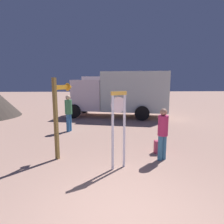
# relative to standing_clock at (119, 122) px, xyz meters

# --- Properties ---
(ground_plane) EXTENTS (80.00, 80.00, 0.00)m
(ground_plane) POSITION_rel_standing_clock_xyz_m (-0.07, -2.13, -1.34)
(ground_plane) COLOR tan
(standing_clock) EXTENTS (0.44, 0.28, 2.17)m
(standing_clock) POSITION_rel_standing_clock_xyz_m (0.00, 0.00, 0.00)
(standing_clock) COLOR silver
(standing_clock) RESTS_ON ground_plane
(arrow_sign) EXTENTS (0.59, 0.84, 2.54)m
(arrow_sign) POSITION_rel_standing_clock_xyz_m (-1.73, 0.97, 0.34)
(arrow_sign) COLOR olive
(arrow_sign) RESTS_ON ground_plane
(person_near_clock) EXTENTS (0.31, 0.31, 1.62)m
(person_near_clock) POSITION_rel_standing_clock_xyz_m (1.41, 0.50, -0.44)
(person_near_clock) COLOR teal
(person_near_clock) RESTS_ON ground_plane
(backpack) EXTENTS (0.32, 0.23, 0.44)m
(backpack) POSITION_rel_standing_clock_xyz_m (1.49, 1.06, -1.13)
(backpack) COLOR #C84361
(backpack) RESTS_ON ground_plane
(person_distant) EXTENTS (0.34, 0.34, 1.77)m
(person_distant) POSITION_rel_standing_clock_xyz_m (-2.05, 4.10, -0.35)
(person_distant) COLOR #2F68A3
(person_distant) RESTS_ON ground_plane
(box_truck_near) EXTENTS (6.85, 3.75, 3.02)m
(box_truck_near) POSITION_rel_standing_clock_xyz_m (0.95, 7.87, 0.29)
(box_truck_near) COLOR silver
(box_truck_near) RESTS_ON ground_plane
(box_truck_far) EXTENTS (7.34, 2.88, 2.87)m
(box_truck_far) POSITION_rel_standing_clock_xyz_m (0.88, 16.53, 0.26)
(box_truck_far) COLOR white
(box_truck_far) RESTS_ON ground_plane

